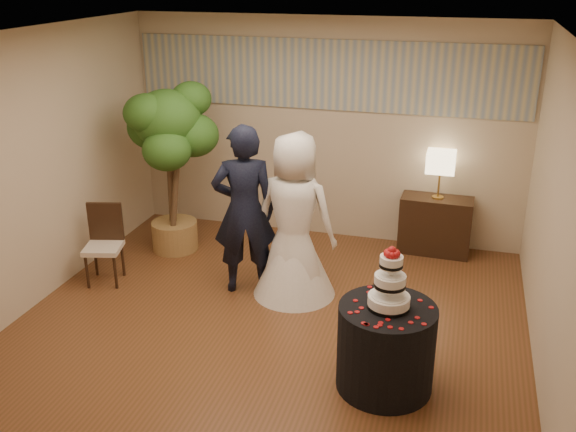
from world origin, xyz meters
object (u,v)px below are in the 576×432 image
(console, at_px, (435,225))
(cake_table, at_px, (386,347))
(table_lamp, at_px, (440,175))
(side_chair, at_px, (103,246))
(groom, at_px, (244,210))
(wedding_cake, at_px, (390,278))
(bride, at_px, (295,216))
(ficus_tree, at_px, (170,168))

(console, bearing_deg, cake_table, -92.34)
(table_lamp, height_order, side_chair, table_lamp)
(groom, bearing_deg, console, -161.02)
(groom, relative_size, side_chair, 2.10)
(table_lamp, relative_size, side_chair, 0.65)
(cake_table, bearing_deg, groom, 141.83)
(wedding_cake, xyz_separation_m, table_lamp, (0.22, 2.90, -0.03))
(bride, height_order, console, bride)
(bride, relative_size, wedding_cake, 3.30)
(ficus_tree, height_order, side_chair, ficus_tree)
(bride, xyz_separation_m, side_chair, (-2.12, -0.32, -0.46))
(bride, relative_size, cake_table, 2.21)
(cake_table, bearing_deg, console, 85.73)
(ficus_tree, bearing_deg, cake_table, -35.77)
(bride, xyz_separation_m, wedding_cake, (1.17, -1.39, 0.13))
(ficus_tree, xyz_separation_m, side_chair, (-0.37, -1.04, -0.62))
(cake_table, distance_m, side_chair, 3.46)
(cake_table, bearing_deg, bride, 130.14)
(bride, xyz_separation_m, console, (1.39, 1.51, -0.54))
(wedding_cake, height_order, side_chair, wedding_cake)
(groom, height_order, wedding_cake, groom)
(cake_table, distance_m, ficus_tree, 3.67)
(console, bearing_deg, ficus_tree, -163.91)
(wedding_cake, bearing_deg, cake_table, 0.00)
(console, bearing_deg, side_chair, -150.48)
(groom, xyz_separation_m, ficus_tree, (-1.21, 0.76, 0.13))
(groom, xyz_separation_m, console, (1.93, 1.55, -0.57))
(groom, distance_m, ficus_tree, 1.44)
(wedding_cake, xyz_separation_m, side_chair, (-3.29, 1.07, -0.59))
(groom, bearing_deg, table_lamp, -161.02)
(bride, relative_size, table_lamp, 3.11)
(bride, bearing_deg, groom, 12.53)
(wedding_cake, height_order, console, wedding_cake)
(bride, distance_m, console, 2.12)
(groom, height_order, cake_table, groom)
(groom, distance_m, table_lamp, 2.48)
(bride, relative_size, console, 2.10)
(console, distance_m, ficus_tree, 3.32)
(wedding_cake, bearing_deg, console, 85.73)
(table_lamp, bearing_deg, wedding_cake, -94.27)
(bride, height_order, side_chair, bride)
(ficus_tree, bearing_deg, wedding_cake, -35.77)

